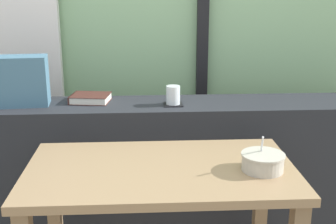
{
  "coord_description": "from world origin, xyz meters",
  "views": [
    {
      "loc": [
        -0.14,
        -1.74,
        1.47
      ],
      "look_at": [
        -0.02,
        0.41,
        0.83
      ],
      "focal_mm": 47.44,
      "sensor_mm": 36.0,
      "label": 1
    }
  ],
  "objects_px": {
    "juice_glass": "(173,96)",
    "soup_bowl": "(263,162)",
    "coaster_square": "(173,104)",
    "throw_pillow": "(16,81)",
    "closed_book": "(90,98)",
    "breakfast_table": "(161,195)"
  },
  "relations": [
    {
      "from": "throw_pillow",
      "to": "soup_bowl",
      "type": "bearing_deg",
      "value": -30.89
    },
    {
      "from": "juice_glass",
      "to": "soup_bowl",
      "type": "distance_m",
      "value": 0.72
    },
    {
      "from": "coaster_square",
      "to": "juice_glass",
      "type": "distance_m",
      "value": 0.05
    },
    {
      "from": "breakfast_table",
      "to": "throw_pillow",
      "type": "bearing_deg",
      "value": 139.38
    },
    {
      "from": "coaster_square",
      "to": "soup_bowl",
      "type": "distance_m",
      "value": 0.72
    },
    {
      "from": "breakfast_table",
      "to": "coaster_square",
      "type": "bearing_deg",
      "value": 81.2
    },
    {
      "from": "closed_book",
      "to": "coaster_square",
      "type": "bearing_deg",
      "value": -11.38
    },
    {
      "from": "throw_pillow",
      "to": "closed_book",
      "type": "bearing_deg",
      "value": 7.89
    },
    {
      "from": "coaster_square",
      "to": "juice_glass",
      "type": "bearing_deg",
      "value": 0.0
    },
    {
      "from": "breakfast_table",
      "to": "soup_bowl",
      "type": "xyz_separation_m",
      "value": [
        0.41,
        -0.06,
        0.16
      ]
    },
    {
      "from": "coaster_square",
      "to": "throw_pillow",
      "type": "bearing_deg",
      "value": 177.32
    },
    {
      "from": "breakfast_table",
      "to": "juice_glass",
      "type": "height_order",
      "value": "juice_glass"
    },
    {
      "from": "throw_pillow",
      "to": "coaster_square",
      "type": "bearing_deg",
      "value": -2.68
    },
    {
      "from": "juice_glass",
      "to": "throw_pillow",
      "type": "distance_m",
      "value": 0.82
    },
    {
      "from": "juice_glass",
      "to": "soup_bowl",
      "type": "bearing_deg",
      "value": -63.65
    },
    {
      "from": "throw_pillow",
      "to": "breakfast_table",
      "type": "bearing_deg",
      "value": -40.62
    },
    {
      "from": "breakfast_table",
      "to": "juice_glass",
      "type": "xyz_separation_m",
      "value": [
        0.09,
        0.58,
        0.28
      ]
    },
    {
      "from": "breakfast_table",
      "to": "throw_pillow",
      "type": "xyz_separation_m",
      "value": [
        -0.72,
        0.62,
        0.36
      ]
    },
    {
      "from": "closed_book",
      "to": "juice_glass",
      "type": "bearing_deg",
      "value": -11.38
    },
    {
      "from": "coaster_square",
      "to": "throw_pillow",
      "type": "relative_size",
      "value": 0.31
    },
    {
      "from": "coaster_square",
      "to": "throw_pillow",
      "type": "xyz_separation_m",
      "value": [
        -0.81,
        0.04,
        0.13
      ]
    },
    {
      "from": "coaster_square",
      "to": "throw_pillow",
      "type": "height_order",
      "value": "throw_pillow"
    }
  ]
}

